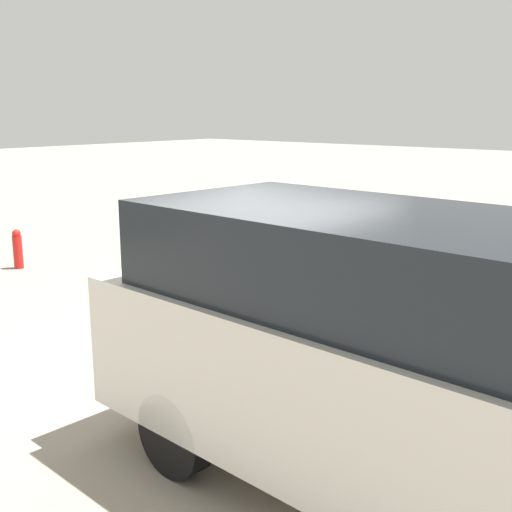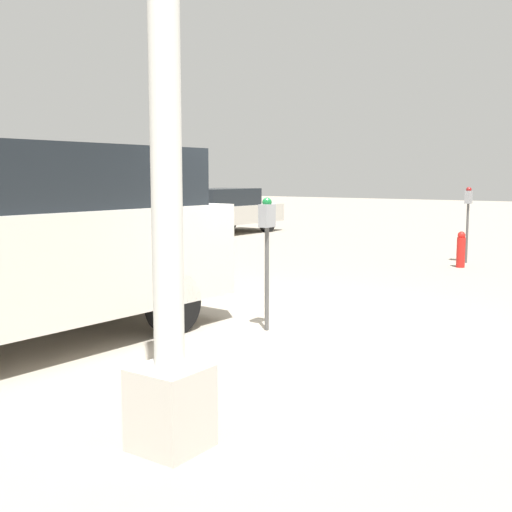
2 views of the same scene
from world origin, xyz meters
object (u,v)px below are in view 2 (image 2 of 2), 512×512
(lamp_post, at_px, (164,26))
(parked_van, at_px, (7,240))
(parking_meter_far, at_px, (468,207))
(car_distant, at_px, (221,210))
(parking_meter_near, at_px, (267,233))
(fire_hydrant, at_px, (461,249))

(lamp_post, bearing_deg, parked_van, -105.95)
(parking_meter_far, height_order, parked_van, parked_van)
(parking_meter_far, xyz_separation_m, parked_van, (9.33, -1.80, -0.01))
(parked_van, distance_m, car_distant, 13.27)
(parking_meter_far, relative_size, lamp_post, 0.23)
(parked_van, height_order, car_distant, parked_van)
(parked_van, bearing_deg, parking_meter_far, 171.80)
(parking_meter_far, relative_size, parked_van, 0.31)
(parking_meter_near, height_order, car_distant, parking_meter_near)
(parking_meter_near, bearing_deg, parking_meter_far, 177.98)
(car_distant, relative_size, fire_hydrant, 6.04)
(fire_hydrant, bearing_deg, car_distant, -110.03)
(lamp_post, distance_m, car_distant, 15.73)
(parked_van, bearing_deg, lamp_post, 76.76)
(parking_meter_near, xyz_separation_m, parking_meter_far, (-7.14, 0.11, 0.01))
(parking_meter_far, distance_m, parked_van, 9.50)
(lamp_post, height_order, parked_van, lamp_post)
(parked_van, bearing_deg, car_distant, -148.45)
(parking_meter_far, bearing_deg, car_distant, -106.79)
(parking_meter_near, xyz_separation_m, parked_van, (2.19, -1.69, 0.00))
(parking_meter_far, relative_size, fire_hydrant, 2.20)
(car_distant, bearing_deg, parking_meter_near, -138.56)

